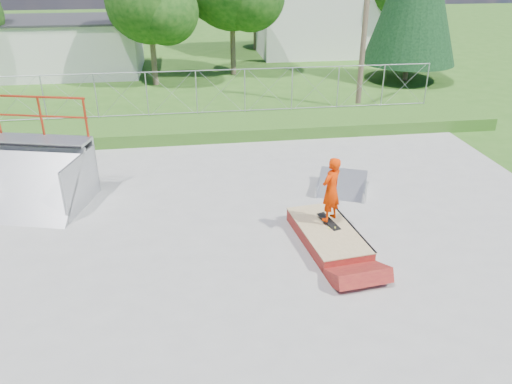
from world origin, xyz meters
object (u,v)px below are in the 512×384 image
at_px(grind_box, 328,235).
at_px(quarter_pipe, 25,160).
at_px(skater, 331,192).
at_px(flat_bank_ramp, 342,185).

xyz_separation_m(grind_box, quarter_pipe, (-7.75, 3.09, 1.26)).
xyz_separation_m(grind_box, skater, (0.09, 0.26, 1.07)).
bearing_deg(skater, grind_box, 33.75).
distance_m(quarter_pipe, skater, 8.34).
bearing_deg(flat_bank_ramp, skater, -91.49).
relative_size(quarter_pipe, flat_bank_ramp, 1.91).
relative_size(grind_box, skater, 1.69).
relative_size(quarter_pipe, skater, 1.76).
bearing_deg(grind_box, flat_bank_ramp, 59.54).
bearing_deg(quarter_pipe, grind_box, -6.39).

